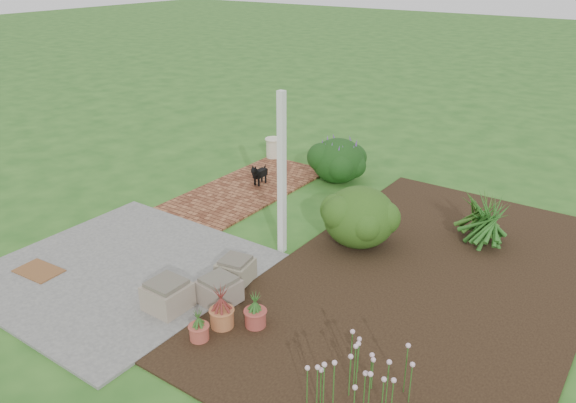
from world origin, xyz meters
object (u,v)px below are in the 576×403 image
Objects in this scene: evergreen_shrub at (360,215)px; stone_trough_near at (168,296)px; black_dog at (259,173)px; cream_ceramic_urn at (273,148)px.

stone_trough_near is at bearing -110.70° from evergreen_shrub.
black_dog is at bearing 112.30° from stone_trough_near.
black_dog is 1.09× the size of cream_ceramic_urn.
cream_ceramic_urn is 0.38× the size of evergreen_shrub.
evergreen_shrub reaches higher than cream_ceramic_urn.
evergreen_shrub is (2.78, -1.03, 0.23)m from black_dog.
evergreen_shrub is at bearing 69.30° from stone_trough_near.
stone_trough_near is 0.45× the size of evergreen_shrub.
evergreen_shrub is at bearing -35.50° from cream_ceramic_urn.
evergreen_shrub reaches higher than black_dog.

